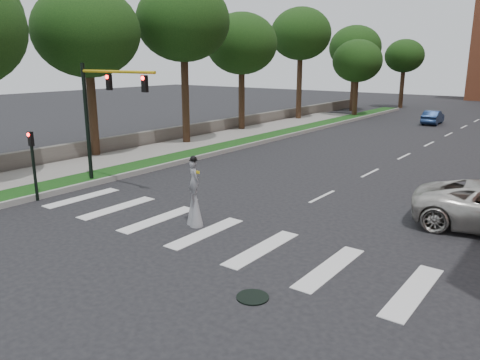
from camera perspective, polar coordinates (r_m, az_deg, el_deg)
ground_plane at (r=16.32m, az=-3.05°, el=-8.43°), size 160.00×160.00×0.00m
grass_median at (r=38.48m, az=2.85°, el=5.13°), size 2.00×60.00×0.25m
median_curb at (r=37.91m, az=4.17°, el=4.99°), size 0.20×60.00×0.28m
sidewalk_left at (r=32.96m, az=-11.37°, el=3.23°), size 4.00×60.00×0.18m
stone_wall at (r=43.23m, az=-1.74°, el=6.74°), size 0.50×56.00×1.10m
manhole at (r=13.23m, az=1.55°, el=-14.09°), size 0.90×0.90×0.04m
traffic_signal at (r=24.38m, az=-16.64°, el=8.70°), size 5.30×0.23×6.20m
secondary_signal at (r=23.23m, az=-23.91°, el=2.29°), size 0.25×0.21×3.23m
stilt_performer at (r=18.34m, az=-5.58°, el=-2.37°), size 0.81×0.65×2.80m
car_mid at (r=51.66m, az=22.45°, el=7.08°), size 1.70×4.29×1.39m
tree_1 at (r=32.30m, az=-18.20°, el=16.75°), size 6.71×6.71×10.92m
tree_2 at (r=36.15m, az=-6.94°, el=18.60°), size 6.85×6.85×11.98m
tree_3 at (r=43.03m, az=0.20°, el=16.24°), size 6.33×6.33×10.42m
tree_4 at (r=51.37m, az=7.42°, el=17.20°), size 6.33×6.33×11.67m
tree_5 at (r=61.96m, az=13.86°, el=15.35°), size 6.41×6.41×10.52m
tree_6 at (r=55.28m, az=14.12°, el=13.86°), size 5.51×5.51×8.56m
tree_7 at (r=67.72m, az=19.41°, el=14.04°), size 5.11×5.11×9.03m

